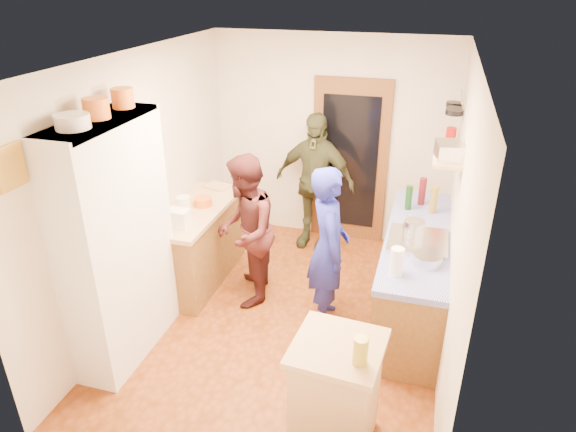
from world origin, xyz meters
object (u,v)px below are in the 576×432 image
at_px(person_back, 315,182).
at_px(person_hob, 332,249).
at_px(hutch_body, 117,244).
at_px(right_counter_base, 413,276).
at_px(person_left, 248,230).
at_px(island_base, 335,397).

bearing_deg(person_back, person_hob, -63.21).
relative_size(hutch_body, right_counter_base, 1.00).
bearing_deg(person_left, island_base, 23.71).
xyz_separation_m(hutch_body, island_base, (2.06, -0.55, -0.67)).
bearing_deg(person_left, person_hob, 65.14).
bearing_deg(right_counter_base, hutch_body, -152.53).
bearing_deg(person_hob, right_counter_base, -83.34).
relative_size(person_left, person_back, 0.93).
relative_size(hutch_body, person_left, 1.35).
relative_size(island_base, person_hob, 0.52).
bearing_deg(hutch_body, right_counter_base, 27.47).
distance_m(right_counter_base, person_hob, 0.96).
distance_m(person_hob, person_back, 1.61).
xyz_separation_m(person_hob, person_left, (-0.92, 0.18, -0.01)).
bearing_deg(person_back, person_left, -98.51).
xyz_separation_m(person_left, person_back, (0.39, 1.35, 0.06)).
height_order(hutch_body, island_base, hutch_body).
height_order(island_base, person_left, person_left).
xyz_separation_m(right_counter_base, island_base, (-0.44, -1.85, 0.01)).
distance_m(right_counter_base, island_base, 1.90).
bearing_deg(person_hob, person_left, 59.10).
relative_size(right_counter_base, island_base, 2.56).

